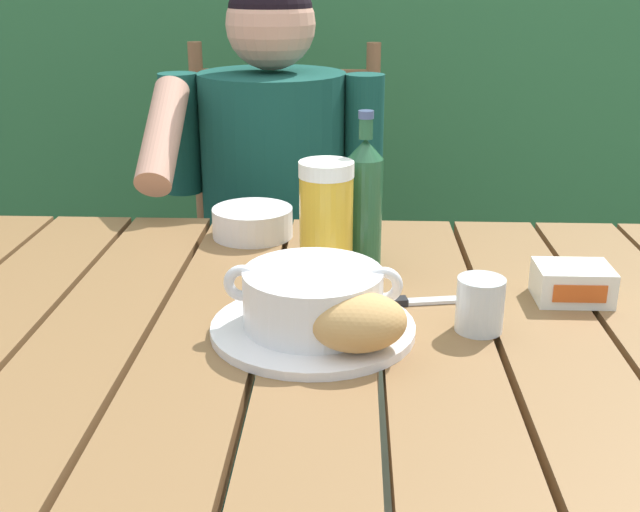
% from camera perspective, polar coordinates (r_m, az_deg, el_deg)
% --- Properties ---
extents(dining_table, '(1.36, 0.90, 0.76)m').
position_cam_1_polar(dining_table, '(1.11, 0.13, -8.93)').
color(dining_table, brown).
rests_on(dining_table, ground_plane).
extents(hedge_backdrop, '(3.98, 0.87, 2.63)m').
position_cam_1_polar(hedge_backdrop, '(2.78, -3.45, 18.04)').
color(hedge_backdrop, '#2F663B').
rests_on(hedge_backdrop, ground_plane).
extents(chair_near_diner, '(0.49, 0.46, 1.03)m').
position_cam_1_polar(chair_near_diner, '(2.00, -2.78, -0.63)').
color(chair_near_diner, brown).
rests_on(chair_near_diner, ground_plane).
extents(person_eating, '(0.48, 0.47, 1.21)m').
position_cam_1_polar(person_eating, '(1.74, -3.58, 3.62)').
color(person_eating, '#14473E').
rests_on(person_eating, ground_plane).
extents(serving_plate, '(0.27, 0.27, 0.01)m').
position_cam_1_polar(serving_plate, '(1.03, -0.52, -5.26)').
color(serving_plate, white).
rests_on(serving_plate, dining_table).
extents(soup_bowl, '(0.23, 0.18, 0.08)m').
position_cam_1_polar(soup_bowl, '(1.01, -0.52, -2.95)').
color(soup_bowl, white).
rests_on(soup_bowl, serving_plate).
extents(bread_roll, '(0.13, 0.11, 0.07)m').
position_cam_1_polar(bread_roll, '(0.95, 2.84, -4.84)').
color(bread_roll, tan).
rests_on(bread_roll, serving_plate).
extents(beer_glass, '(0.08, 0.08, 0.18)m').
position_cam_1_polar(beer_glass, '(1.19, 0.41, 2.66)').
color(beer_glass, gold).
rests_on(beer_glass, dining_table).
extents(beer_bottle, '(0.06, 0.06, 0.25)m').
position_cam_1_polar(beer_bottle, '(1.24, 3.25, 4.08)').
color(beer_bottle, '#265836').
rests_on(beer_bottle, dining_table).
extents(water_glass_small, '(0.06, 0.06, 0.07)m').
position_cam_1_polar(water_glass_small, '(1.05, 11.57, -3.48)').
color(water_glass_small, silver).
rests_on(water_glass_small, dining_table).
extents(butter_tub, '(0.11, 0.08, 0.05)m').
position_cam_1_polar(butter_tub, '(1.18, 17.91, -1.88)').
color(butter_tub, white).
rests_on(butter_tub, dining_table).
extents(table_knife, '(0.16, 0.05, 0.01)m').
position_cam_1_polar(table_knife, '(1.12, 6.21, -3.32)').
color(table_knife, silver).
rests_on(table_knife, dining_table).
extents(diner_bowl, '(0.14, 0.14, 0.05)m').
position_cam_1_polar(diner_bowl, '(1.40, -4.93, 2.47)').
color(diner_bowl, white).
rests_on(diner_bowl, dining_table).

